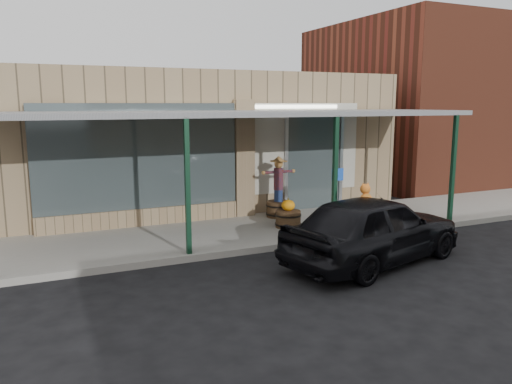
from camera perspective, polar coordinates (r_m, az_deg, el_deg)
name	(u,v)px	position (r m, az deg, el deg)	size (l,w,h in m)	color
ground	(314,280)	(9.61, 6.67, -10.01)	(120.00, 120.00, 0.00)	black
sidewalk	(241,232)	(12.67, -1.67, -4.62)	(40.00, 3.20, 0.15)	gray
storefront	(188,140)	(16.61, -7.76, 5.85)	(12.00, 6.25, 4.20)	#947C5A
awning	(241,115)	(12.22, -1.67, 8.77)	(12.00, 3.00, 3.04)	slate
block_buildings_near	(233,90)	(18.20, -2.64, 11.57)	(61.00, 8.00, 8.00)	brown
barrel_scarecrow	(278,196)	(13.95, 2.57, -0.51)	(1.04, 0.72, 1.71)	#4E3B1F
barrel_pumpkin	(288,217)	(12.84, 3.69, -2.84)	(0.79, 0.79, 0.77)	#4E3B1F
handicap_sign	(337,189)	(12.90, 9.26, 0.30)	(0.31, 0.07, 1.52)	gray
parked_sedan	(374,228)	(10.64, 13.33, -4.07)	(4.62, 2.81, 1.55)	black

